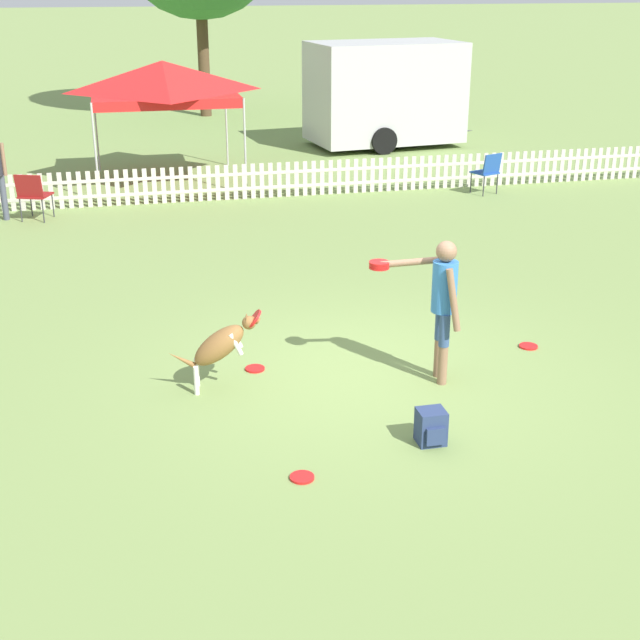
{
  "coord_description": "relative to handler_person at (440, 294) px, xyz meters",
  "views": [
    {
      "loc": [
        -2.7,
        -9.08,
        4.36
      ],
      "look_at": [
        -0.66,
        -0.2,
        0.79
      ],
      "focal_mm": 50.0,
      "sensor_mm": 36.0,
      "label": 1
    }
  ],
  "objects": [
    {
      "name": "ground_plane",
      "position": [
        -0.67,
        0.36,
        -1.04
      ],
      "size": [
        240.0,
        240.0,
        0.0
      ],
      "primitive_type": "plane",
      "color": "olive"
    },
    {
      "name": "handler_person",
      "position": [
        0.0,
        0.0,
        0.0
      ],
      "size": [
        0.93,
        0.75,
        1.65
      ],
      "rotation": [
        0.0,
        0.0,
        1.44
      ],
      "color": "#8C664C",
      "rests_on": "ground_plane"
    },
    {
      "name": "leaping_dog",
      "position": [
        -2.42,
        0.3,
        -0.5
      ],
      "size": [
        1.06,
        0.4,
        0.93
      ],
      "rotation": [
        0.0,
        0.0,
        -1.7
      ],
      "color": "olive",
      "rests_on": "ground_plane"
    },
    {
      "name": "frisbee_near_handler",
      "position": [
        1.45,
        0.63,
        -1.02
      ],
      "size": [
        0.23,
        0.23,
        0.02
      ],
      "color": "red",
      "rests_on": "ground_plane"
    },
    {
      "name": "frisbee_near_dog",
      "position": [
        -1.94,
        -1.75,
        -1.02
      ],
      "size": [
        0.23,
        0.23,
        0.02
      ],
      "color": "red",
      "rests_on": "ground_plane"
    },
    {
      "name": "frisbee_midfield",
      "position": [
        -1.98,
        0.73,
        -1.02
      ],
      "size": [
        0.23,
        0.23,
        0.02
      ],
      "color": "red",
      "rests_on": "ground_plane"
    },
    {
      "name": "backpack_on_grass",
      "position": [
        -0.56,
        -1.39,
        -0.86
      ],
      "size": [
        0.27,
        0.29,
        0.36
      ],
      "color": "navy",
      "rests_on": "ground_plane"
    },
    {
      "name": "picket_fence",
      "position": [
        -0.67,
        9.15,
        -0.67
      ],
      "size": [
        24.17,
        0.04,
        0.72
      ],
      "color": "beige",
      "rests_on": "ground_plane"
    },
    {
      "name": "folding_chair_blue_left",
      "position": [
        -4.93,
        8.31,
        -0.49
      ],
      "size": [
        0.67,
        0.68,
        0.9
      ],
      "rotation": [
        0.0,
        0.0,
        2.77
      ],
      "color": "#333338",
      "rests_on": "ground_plane"
    },
    {
      "name": "folding_chair_center",
      "position": [
        4.16,
        8.41,
        -0.51
      ],
      "size": [
        0.59,
        0.61,
        0.87
      ],
      "rotation": [
        0.0,
        0.0,
        3.51
      ],
      "color": "#333338",
      "rests_on": "ground_plane"
    },
    {
      "name": "canopy_tent_main",
      "position": [
        -2.26,
        11.13,
        1.15
      ],
      "size": [
        3.06,
        3.06,
        2.61
      ],
      "color": "#B2B2B2",
      "rests_on": "ground_plane"
    },
    {
      "name": "equipment_trailer",
      "position": [
        3.66,
        14.3,
        0.37
      ],
      "size": [
        4.75,
        2.68,
        2.68
      ],
      "rotation": [
        0.0,
        0.0,
        0.12
      ],
      "color": "#B7B7B7",
      "rests_on": "ground_plane"
    }
  ]
}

